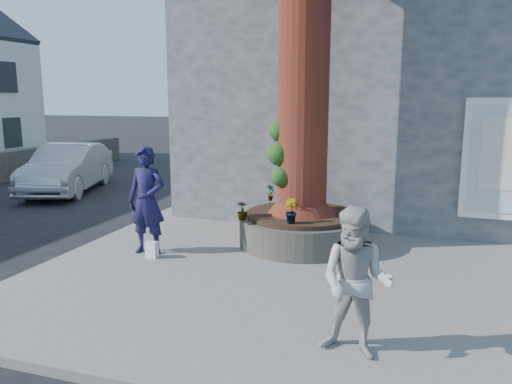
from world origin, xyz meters
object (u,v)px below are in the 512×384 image
(planter, at_px, (301,229))
(car_silver, at_px, (68,168))
(man, at_px, (147,201))
(woman, at_px, (356,283))

(planter, distance_m, car_silver, 8.77)
(man, relative_size, car_silver, 0.43)
(man, relative_size, woman, 1.17)
(man, xyz_separation_m, car_silver, (-5.58, 4.93, -0.34))
(man, distance_m, car_silver, 7.45)
(planter, xyz_separation_m, man, (-2.42, -1.34, 0.64))
(car_silver, bearing_deg, man, -59.87)
(planter, xyz_separation_m, woman, (1.45, -3.79, 0.51))
(woman, height_order, car_silver, woman)
(man, distance_m, woman, 4.58)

